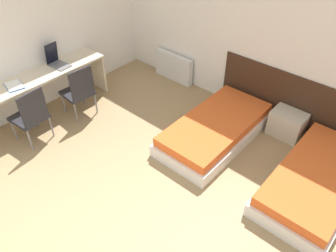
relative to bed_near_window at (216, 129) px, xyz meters
The scene contains 12 objects.
wall_back 1.61m from the bed_near_window, 105.93° to the left, with size 6.05×0.05×2.70m.
wall_left 3.24m from the bed_near_window, 160.91° to the right, with size 0.05×5.03×2.70m.
headboard_panel 1.33m from the bed_near_window, 51.86° to the left, with size 2.67×0.03×0.93m.
bed_near_window is the anchor object (origin of this frame).
bed_near_door 1.60m from the bed_near_window, ahead, with size 0.98×1.97×0.34m.
nightstand 1.13m from the bed_near_window, 45.02° to the left, with size 0.51×0.37×0.42m.
radiator 1.90m from the bed_near_window, 150.57° to the left, with size 0.86×0.12×0.53m.
desk 2.96m from the bed_near_window, 150.64° to the right, with size 0.55×2.39×0.76m.
chair_near_laptop 2.31m from the bed_near_window, 154.23° to the right, with size 0.49×0.49×0.93m.
chair_near_notebook 2.80m from the bed_near_window, 137.69° to the right, with size 0.50×0.50×0.93m.
laptop 2.85m from the bed_near_window, 159.33° to the right, with size 0.38×0.26×0.37m.
open_notebook 3.15m from the bed_near_window, 144.62° to the right, with size 0.37×0.30×0.02m.
Camera 1 is at (2.32, -0.44, 3.43)m, focal length 35.00 mm.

